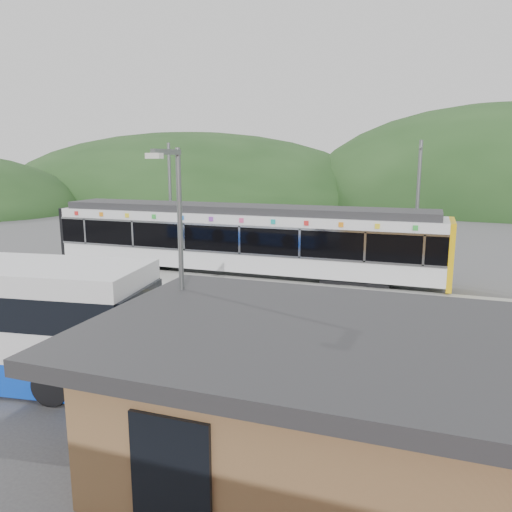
% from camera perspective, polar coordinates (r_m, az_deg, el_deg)
% --- Properties ---
extents(ground, '(120.00, 120.00, 0.00)m').
position_cam_1_polar(ground, '(20.26, -3.77, -6.47)').
color(ground, '#4C4C4F').
rests_on(ground, ground).
extents(hills, '(146.00, 149.00, 26.00)m').
position_cam_1_polar(hills, '(23.89, 15.24, -4.12)').
color(hills, '#1E3D19').
rests_on(hills, ground).
extents(platform, '(26.00, 3.20, 0.30)m').
position_cam_1_polar(platform, '(23.17, -0.58, -3.80)').
color(platform, '#9E9E99').
rests_on(platform, ground).
extents(yellow_line, '(26.00, 0.10, 0.01)m').
position_cam_1_polar(yellow_line, '(21.96, -1.74, -4.24)').
color(yellow_line, yellow).
rests_on(yellow_line, platform).
extents(train, '(20.44, 3.01, 3.74)m').
position_cam_1_polar(train, '(25.76, -1.70, 2.06)').
color(train, black).
rests_on(train, ground).
extents(catenary_mast_west, '(0.18, 1.80, 7.00)m').
position_cam_1_polar(catenary_mast_west, '(30.20, -9.80, 6.27)').
color(catenary_mast_west, slate).
rests_on(catenary_mast_west, ground).
extents(catenary_mast_east, '(0.18, 1.80, 7.00)m').
position_cam_1_polar(catenary_mast_east, '(26.44, 17.93, 5.23)').
color(catenary_mast_east, slate).
rests_on(catenary_mast_east, ground).
extents(station_shelter, '(9.20, 6.20, 3.00)m').
position_cam_1_polar(station_shelter, '(10.00, 8.19, -16.14)').
color(station_shelter, brown).
rests_on(station_shelter, ground).
extents(pallet_stack, '(1.36, 1.22, 0.44)m').
position_cam_1_polar(pallet_stack, '(11.65, 18.01, -19.88)').
color(pallet_stack, '#937047').
rests_on(pallet_stack, ground).
extents(lamp_post, '(0.36, 1.11, 6.36)m').
position_cam_1_polar(lamp_post, '(11.93, -8.86, -0.28)').
color(lamp_post, slate).
rests_on(lamp_post, ground).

